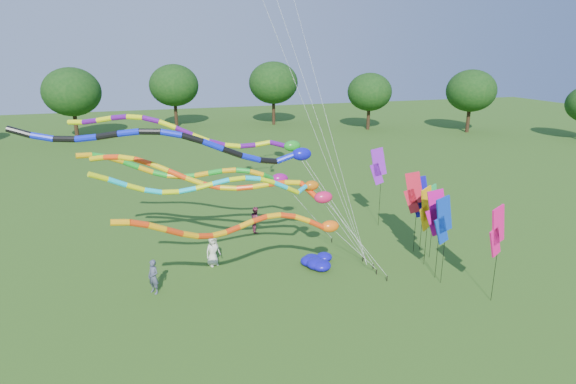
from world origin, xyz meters
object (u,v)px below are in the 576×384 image
object	(u,v)px
tube_kite_red	(261,226)
person_b	(153,277)
tube_kite_orange	(238,182)
person_a	(213,251)
person_c	(256,219)
blue_nylon_heap	(320,264)

from	to	relation	value
tube_kite_red	person_b	xyz separation A→B (m)	(-4.83, 2.26, -2.89)
tube_kite_orange	person_b	xyz separation A→B (m)	(-4.40, -0.58, -4.22)
person_a	person_c	size ratio (longest dim) A/B	1.01
tube_kite_red	tube_kite_orange	size ratio (longest dim) A/B	0.91
person_a	person_c	distance (m)	5.42
blue_nylon_heap	person_a	bearing A→B (deg)	158.97
tube_kite_orange	person_a	world-z (taller)	tube_kite_orange
tube_kite_red	person_a	world-z (taller)	tube_kite_red
tube_kite_red	blue_nylon_heap	bearing A→B (deg)	24.58
tube_kite_red	person_b	size ratio (longest dim) A/B	7.26
person_b	blue_nylon_heap	bearing A→B (deg)	52.84
blue_nylon_heap	person_a	xyz separation A→B (m)	(-5.44, 2.09, 0.60)
blue_nylon_heap	person_c	bearing A→B (deg)	107.69
tube_kite_red	blue_nylon_heap	xyz separation A→B (m)	(3.84, 2.40, -3.49)
blue_nylon_heap	person_a	world-z (taller)	person_a
person_c	tube_kite_red	bearing A→B (deg)	171.42
tube_kite_orange	person_b	size ratio (longest dim) A/B	7.97
blue_nylon_heap	person_a	size ratio (longest dim) A/B	1.15
tube_kite_red	tube_kite_orange	xyz separation A→B (m)	(-0.43, 2.84, 1.33)
tube_kite_red	person_b	world-z (taller)	tube_kite_red
tube_kite_red	person_b	distance (m)	6.06
person_a	person_b	bearing A→B (deg)	-166.32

